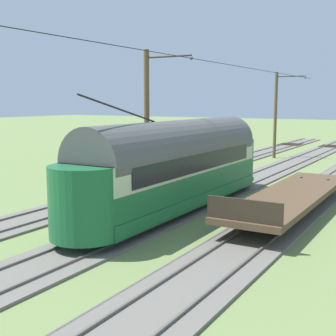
# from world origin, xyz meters

# --- Properties ---
(ground_plane) EXTENTS (220.00, 220.00, 0.00)m
(ground_plane) POSITION_xyz_m (0.00, 0.00, 0.00)
(ground_plane) COLOR olive
(track_streetcar_siding) EXTENTS (2.80, 80.00, 0.18)m
(track_streetcar_siding) POSITION_xyz_m (-4.73, -0.31, 0.05)
(track_streetcar_siding) COLOR #666059
(track_streetcar_siding) RESTS_ON ground
(track_adjacent_siding) EXTENTS (2.80, 80.00, 0.18)m
(track_adjacent_siding) POSITION_xyz_m (0.00, -0.31, 0.05)
(track_adjacent_siding) COLOR #666059
(track_adjacent_siding) RESTS_ON ground
(track_third_siding) EXTENTS (2.80, 80.00, 0.18)m
(track_third_siding) POSITION_xyz_m (4.73, -0.31, 0.05)
(track_third_siding) COLOR #666059
(track_third_siding) RESTS_ON ground
(vintage_streetcar) EXTENTS (2.65, 15.54, 5.25)m
(vintage_streetcar) POSITION_xyz_m (-0.00, 5.00, 2.25)
(vintage_streetcar) COLOR #196033
(vintage_streetcar) RESTS_ON ground
(flatcar_adjacent) EXTENTS (2.80, 12.56, 1.60)m
(flatcar_adjacent) POSITION_xyz_m (-4.73, 2.68, 0.86)
(flatcar_adjacent) COLOR brown
(flatcar_adjacent) RESTS_ON ground
(catenary_pole_foreground) EXTENTS (2.78, 0.28, 7.74)m
(catenary_pole_foreground) POSITION_xyz_m (2.49, -17.69, 4.03)
(catenary_pole_foreground) COLOR brown
(catenary_pole_foreground) RESTS_ON ground
(catenary_pole_mid_near) EXTENTS (2.78, 0.28, 7.74)m
(catenary_pole_mid_near) POSITION_xyz_m (2.49, 3.64, 4.03)
(catenary_pole_mid_near) COLOR brown
(catenary_pole_mid_near) RESTS_ON ground
(overhead_wire_run) EXTENTS (2.57, 46.64, 0.18)m
(overhead_wire_run) POSITION_xyz_m (0.04, 2.91, 7.19)
(overhead_wire_run) COLOR black
(overhead_wire_run) RESTS_ON ground
(spare_tie_stack) EXTENTS (2.40, 2.40, 0.54)m
(spare_tie_stack) POSITION_xyz_m (7.83, -6.65, 0.27)
(spare_tie_stack) COLOR #2D2316
(spare_tie_stack) RESTS_ON ground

